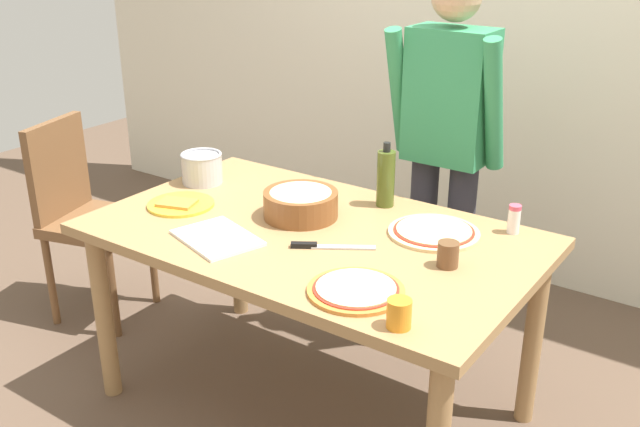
# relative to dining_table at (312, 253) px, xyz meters

# --- Properties ---
(ground) EXTENTS (8.00, 8.00, 0.00)m
(ground) POSITION_rel_dining_table_xyz_m (0.00, 0.00, -0.67)
(ground) COLOR brown
(wall_back) EXTENTS (5.60, 0.10, 2.60)m
(wall_back) POSITION_rel_dining_table_xyz_m (0.00, 1.60, 0.63)
(wall_back) COLOR silver
(wall_back) RESTS_ON ground
(dining_table) EXTENTS (1.60, 0.96, 0.76)m
(dining_table) POSITION_rel_dining_table_xyz_m (0.00, 0.00, 0.00)
(dining_table) COLOR #A37A4C
(dining_table) RESTS_ON ground
(person_cook) EXTENTS (0.49, 0.25, 1.62)m
(person_cook) POSITION_rel_dining_table_xyz_m (0.15, 0.76, 0.27)
(person_cook) COLOR #2D2D38
(person_cook) RESTS_ON ground
(chair_wooden_left) EXTENTS (0.49, 0.49, 0.95)m
(chair_wooden_left) POSITION_rel_dining_table_xyz_m (-1.32, -0.00, -0.13)
(chair_wooden_left) COLOR brown
(chair_wooden_left) RESTS_ON ground
(pizza_raw_on_board) EXTENTS (0.33, 0.33, 0.02)m
(pizza_raw_on_board) POSITION_rel_dining_table_xyz_m (0.37, 0.22, 0.10)
(pizza_raw_on_board) COLOR beige
(pizza_raw_on_board) RESTS_ON dining_table
(pizza_cooked_on_tray) EXTENTS (0.30, 0.30, 0.02)m
(pizza_cooked_on_tray) POSITION_rel_dining_table_xyz_m (0.38, -0.30, 0.10)
(pizza_cooked_on_tray) COLOR #C67A33
(pizza_cooked_on_tray) RESTS_ON dining_table
(plate_with_slice) EXTENTS (0.26, 0.26, 0.02)m
(plate_with_slice) POSITION_rel_dining_table_xyz_m (-0.56, -0.10, 0.10)
(plate_with_slice) COLOR gold
(plate_with_slice) RESTS_ON dining_table
(popcorn_bowl) EXTENTS (0.28, 0.28, 0.11)m
(popcorn_bowl) POSITION_rel_dining_table_xyz_m (-0.11, 0.08, 0.15)
(popcorn_bowl) COLOR brown
(popcorn_bowl) RESTS_ON dining_table
(olive_oil_bottle) EXTENTS (0.07, 0.07, 0.26)m
(olive_oil_bottle) POSITION_rel_dining_table_xyz_m (0.09, 0.36, 0.20)
(olive_oil_bottle) COLOR #47561E
(olive_oil_bottle) RESTS_ON dining_table
(steel_pot) EXTENTS (0.17, 0.17, 0.13)m
(steel_pot) POSITION_rel_dining_table_xyz_m (-0.67, 0.15, 0.16)
(steel_pot) COLOR #B7B7BC
(steel_pot) RESTS_ON dining_table
(cup_orange) EXTENTS (0.07, 0.07, 0.08)m
(cup_orange) POSITION_rel_dining_table_xyz_m (0.58, -0.40, 0.13)
(cup_orange) COLOR orange
(cup_orange) RESTS_ON dining_table
(cup_small_brown) EXTENTS (0.07, 0.07, 0.08)m
(cup_small_brown) POSITION_rel_dining_table_xyz_m (0.52, 0.02, 0.13)
(cup_small_brown) COLOR brown
(cup_small_brown) RESTS_ON dining_table
(salt_shaker) EXTENTS (0.04, 0.04, 0.11)m
(salt_shaker) POSITION_rel_dining_table_xyz_m (0.60, 0.40, 0.14)
(salt_shaker) COLOR white
(salt_shaker) RESTS_ON dining_table
(cutting_board_white) EXTENTS (0.35, 0.30, 0.01)m
(cutting_board_white) POSITION_rel_dining_table_xyz_m (-0.23, -0.25, 0.10)
(cutting_board_white) COLOR white
(cutting_board_white) RESTS_ON dining_table
(chef_knife) EXTENTS (0.26, 0.18, 0.02)m
(chef_knife) POSITION_rel_dining_table_xyz_m (0.11, -0.10, 0.10)
(chef_knife) COLOR silver
(chef_knife) RESTS_ON dining_table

